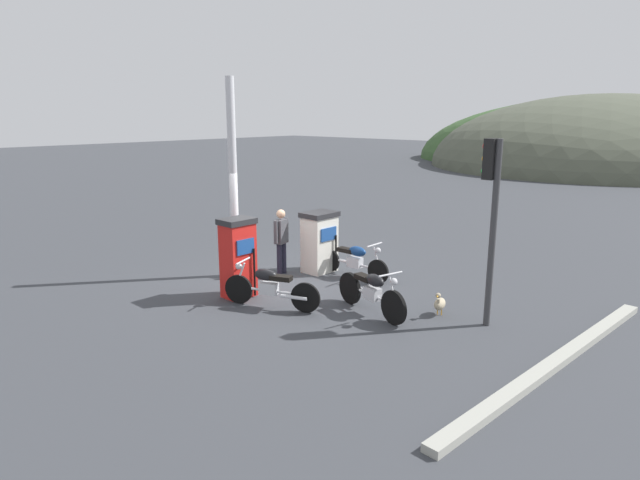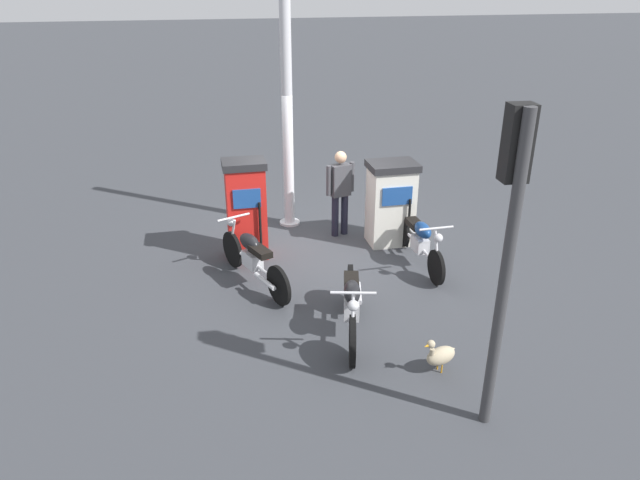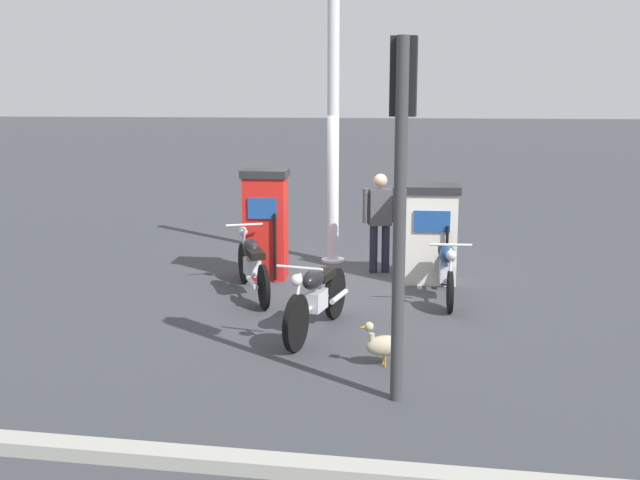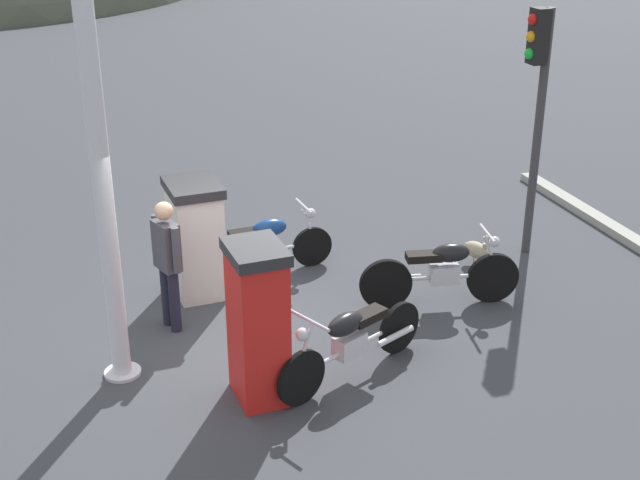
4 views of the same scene
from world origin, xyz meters
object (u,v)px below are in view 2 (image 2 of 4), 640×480
object	(u,v)px
fuel_pump_near	(246,209)
motorcycle_extra	(352,305)
attendant_person	(340,188)
wandering_duck	(440,355)
canopy_support_pole	(287,108)
motorcycle_far_pump	(420,240)
roadside_traffic_light	(510,219)
motorcycle_near_pump	(253,257)
fuel_pump_far	(391,203)

from	to	relation	value
fuel_pump_near	motorcycle_extra	bearing A→B (deg)	21.58
motorcycle_extra	attendant_person	world-z (taller)	attendant_person
motorcycle_extra	wandering_duck	size ratio (longest dim) A/B	3.94
motorcycle_extra	canopy_support_pole	distance (m)	4.41
motorcycle_far_pump	attendant_person	size ratio (longest dim) A/B	1.26
motorcycle_extra	attendant_person	size ratio (longest dim) A/B	1.24
fuel_pump_near	roadside_traffic_light	world-z (taller)	roadside_traffic_light
attendant_person	roadside_traffic_light	distance (m)	5.36
fuel_pump_near	attendant_person	world-z (taller)	fuel_pump_near
motorcycle_near_pump	motorcycle_far_pump	world-z (taller)	motorcycle_near_pump
attendant_person	canopy_support_pole	xyz separation A→B (m)	(-0.74, -0.82, 1.35)
canopy_support_pole	motorcycle_extra	bearing A→B (deg)	1.98
fuel_pump_near	motorcycle_near_pump	world-z (taller)	fuel_pump_near
motorcycle_extra	roadside_traffic_light	xyz separation A→B (m)	(1.87, 0.99, 1.90)
motorcycle_extra	wandering_duck	world-z (taller)	motorcycle_extra
fuel_pump_near	attendant_person	bearing A→B (deg)	106.75
fuel_pump_near	motorcycle_extra	world-z (taller)	fuel_pump_near
roadside_traffic_light	canopy_support_pole	size ratio (longest dim) A/B	0.73
fuel_pump_near	roadside_traffic_light	size ratio (longest dim) A/B	0.50
fuel_pump_near	wandering_duck	distance (m)	4.29
fuel_pump_far	canopy_support_pole	world-z (taller)	canopy_support_pole
motorcycle_extra	canopy_support_pole	bearing A→B (deg)	-178.02
motorcycle_far_pump	canopy_support_pole	size ratio (longest dim) A/B	0.43
fuel_pump_far	motorcycle_near_pump	bearing A→B (deg)	-68.72
motorcycle_near_pump	fuel_pump_far	bearing A→B (deg)	111.28
motorcycle_near_pump	roadside_traffic_light	size ratio (longest dim) A/B	0.58
canopy_support_pole	roadside_traffic_light	bearing A→B (deg)	10.86
canopy_support_pole	wandering_duck	bearing A→B (deg)	10.97
motorcycle_near_pump	attendant_person	world-z (taller)	attendant_person
fuel_pump_near	motorcycle_far_pump	world-z (taller)	fuel_pump_near
motorcycle_far_pump	roadside_traffic_light	bearing A→B (deg)	-10.64
motorcycle_near_pump	canopy_support_pole	distance (m)	3.07
attendant_person	roadside_traffic_light	world-z (taller)	roadside_traffic_light
motorcycle_near_pump	canopy_support_pole	bearing A→B (deg)	156.77
fuel_pump_far	attendant_person	distance (m)	0.97
attendant_person	roadside_traffic_light	bearing A→B (deg)	3.41
motorcycle_extra	wandering_duck	bearing A→B (deg)	39.22
motorcycle_far_pump	wandering_duck	bearing A→B (deg)	-16.54
motorcycle_near_pump	roadside_traffic_light	world-z (taller)	roadside_traffic_light
motorcycle_near_pump	motorcycle_extra	xyz separation A→B (m)	(1.74, 1.12, 0.00)
wandering_duck	fuel_pump_near	bearing A→B (deg)	-152.97
fuel_pump_far	motorcycle_far_pump	bearing A→B (deg)	11.53
attendant_person	wandering_duck	xyz separation A→B (m)	(4.31, 0.16, -0.68)
fuel_pump_near	fuel_pump_far	size ratio (longest dim) A/B	1.14
wandering_duck	roadside_traffic_light	distance (m)	2.29
fuel_pump_far	wandering_duck	world-z (taller)	fuel_pump_far
canopy_support_pole	motorcycle_far_pump	bearing A→B (deg)	39.10
attendant_person	canopy_support_pole	size ratio (longest dim) A/B	0.34
fuel_pump_near	canopy_support_pole	size ratio (longest dim) A/B	0.37
motorcycle_extra	attendant_person	bearing A→B (deg)	168.23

